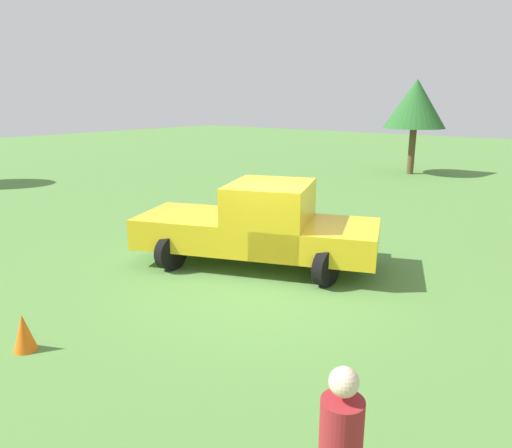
{
  "coord_description": "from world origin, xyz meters",
  "views": [
    {
      "loc": [
        6.96,
        5.3,
        3.47
      ],
      "look_at": [
        -0.59,
        -0.69,
        0.9
      ],
      "focal_mm": 33.14,
      "sensor_mm": 36.0,
      "label": 1
    }
  ],
  "objects": [
    {
      "name": "ground_plane",
      "position": [
        0.0,
        0.0,
        0.0
      ],
      "size": [
        80.0,
        80.0,
        0.0
      ],
      "primitive_type": "plane",
      "color": "#54843D"
    },
    {
      "name": "pickup_truck",
      "position": [
        -0.64,
        -0.56,
        0.92
      ],
      "size": [
        3.64,
        5.38,
        1.79
      ],
      "rotation": [
        0.0,
        0.0,
        5.1
      ],
      "color": "black",
      "rests_on": "ground_plane"
    },
    {
      "name": "tree_back_left",
      "position": [
        -15.11,
        -2.84,
        3.22
      ],
      "size": [
        2.81,
        2.81,
        4.34
      ],
      "color": "brown",
      "rests_on": "ground_plane"
    },
    {
      "name": "traffic_cone",
      "position": [
        4.27,
        -1.01,
        0.28
      ],
      "size": [
        0.32,
        0.32,
        0.55
      ],
      "primitive_type": "cone",
      "color": "orange",
      "rests_on": "ground_plane"
    }
  ]
}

